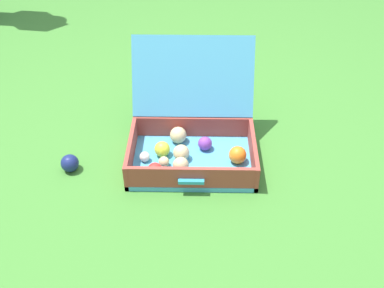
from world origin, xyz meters
The scene contains 3 objects.
ground_plane centered at (0.00, 0.00, 0.00)m, with size 16.00×16.00×0.00m, color #3D7A2D.
open_suitcase centered at (0.07, 0.07, 0.11)m, with size 0.57×0.58×0.47m.
stray_ball_on_grass centered at (-0.48, -0.06, 0.04)m, with size 0.08×0.08×0.08m, color navy.
Camera 1 is at (0.10, -1.58, 1.38)m, focal length 42.30 mm.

